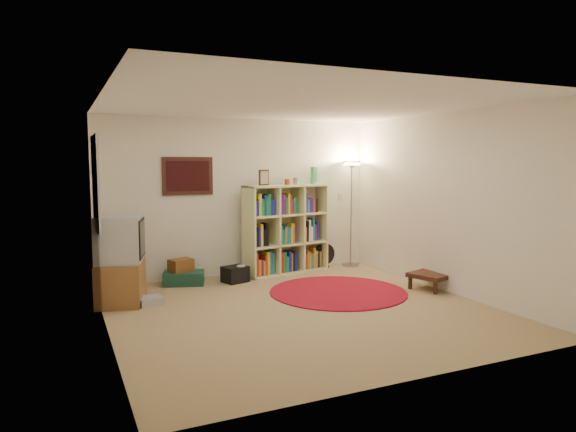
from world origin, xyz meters
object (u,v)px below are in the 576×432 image
floor_fan (324,255)px  tv_stand (121,261)px  side_table (431,276)px  floor_lamp (352,179)px  bookshelf (285,231)px  suitcase (184,278)px

floor_fan → tv_stand: bearing=-168.2°
tv_stand → side_table: tv_stand is taller
floor_lamp → tv_stand: size_ratio=1.61×
bookshelf → floor_fan: size_ratio=4.09×
side_table → bookshelf: bearing=128.1°
bookshelf → tv_stand: size_ratio=1.53×
tv_stand → suitcase: tv_stand is taller
floor_fan → bookshelf: bearing=-175.7°
floor_lamp → floor_fan: floor_lamp is taller
tv_stand → side_table: size_ratio=1.76×
bookshelf → floor_lamp: (1.29, 0.05, 0.82)m
bookshelf → suitcase: 1.81m
floor_lamp → floor_fan: bearing=174.9°
bookshelf → suitcase: size_ratio=2.58×
bookshelf → floor_lamp: size_ratio=0.95×
bookshelf → floor_fan: 0.93m
floor_fan → tv_stand: size_ratio=0.37×
floor_lamp → suitcase: (-2.98, -0.17, -1.43)m
bookshelf → floor_lamp: bearing=-8.3°
tv_stand → suitcase: 1.25m
floor_lamp → floor_fan: (-0.50, 0.04, -1.31)m
floor_lamp → suitcase: bearing=-176.7°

